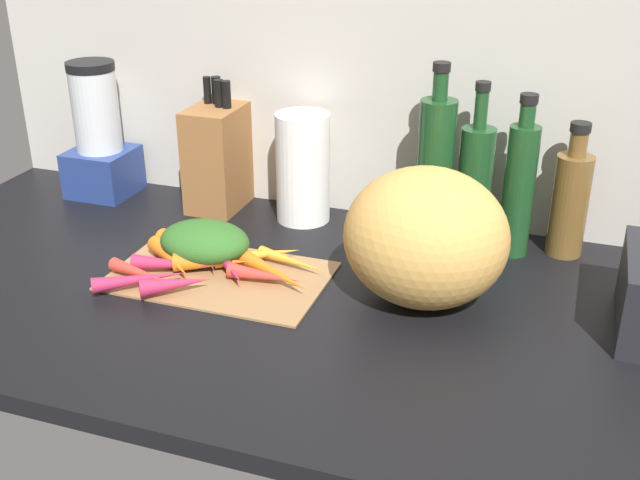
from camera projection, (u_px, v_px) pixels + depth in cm
name	position (u px, v px, depth cm)	size (l,w,h in cm)	color
ground_plane	(313.00, 303.00, 131.39)	(170.00, 80.00, 3.00)	black
wall_back	(379.00, 68.00, 150.92)	(170.00, 3.00, 60.00)	#BCB7AD
cutting_board	(220.00, 275.00, 136.38)	(37.42, 23.48, 0.80)	#997047
carrot_0	(228.00, 264.00, 135.67)	(3.31, 3.31, 14.21)	#B2264C
carrot_1	(171.00, 264.00, 136.18)	(2.89, 2.89, 13.86)	#B2264C
carrot_2	(202.00, 252.00, 140.68)	(2.79, 2.79, 16.37)	#B2264C
carrot_3	(257.00, 255.00, 139.34)	(2.96, 2.96, 15.61)	orange
carrot_4	(139.00, 279.00, 131.21)	(2.76, 2.76, 15.67)	#B2264C
carrot_5	(292.00, 261.00, 138.02)	(2.17, 2.17, 13.94)	orange
carrot_6	(212.00, 262.00, 136.31)	(3.47, 3.47, 13.10)	orange
carrot_7	(171.00, 258.00, 137.88)	(3.24, 3.24, 14.68)	orange
carrot_8	(175.00, 284.00, 129.20)	(3.26, 3.26, 11.61)	#B2264C
carrot_9	(265.00, 275.00, 132.66)	(2.69, 2.69, 13.22)	red
carrot_10	(275.00, 273.00, 133.01)	(2.94, 2.94, 16.40)	orange
carrot_11	(187.00, 251.00, 140.41)	(3.41, 3.41, 16.31)	orange
carrot_12	(145.00, 275.00, 132.97)	(2.40, 2.40, 15.44)	red
carrot_greens_pile	(205.00, 241.00, 139.71)	(16.64, 12.80, 7.04)	#2D6023
winter_squash	(426.00, 238.00, 124.33)	(26.64, 24.16, 22.89)	gold
knife_block	(219.00, 156.00, 161.91)	(9.94, 15.59, 27.03)	#915E33
blender_appliance	(99.00, 138.00, 167.55)	(13.09, 13.09, 29.07)	navy
paper_towel_roll	(303.00, 168.00, 155.06)	(10.79, 10.79, 22.09)	white
bottle_0	(435.00, 170.00, 144.13)	(6.86, 6.86, 34.36)	#19421E
bottle_1	(475.00, 183.00, 144.67)	(6.44, 6.44, 31.06)	#19421E
bottle_2	(519.00, 187.00, 140.09)	(5.58, 5.58, 30.05)	#19421E
bottle_3	(570.00, 201.00, 141.01)	(6.66, 6.66, 25.07)	brown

